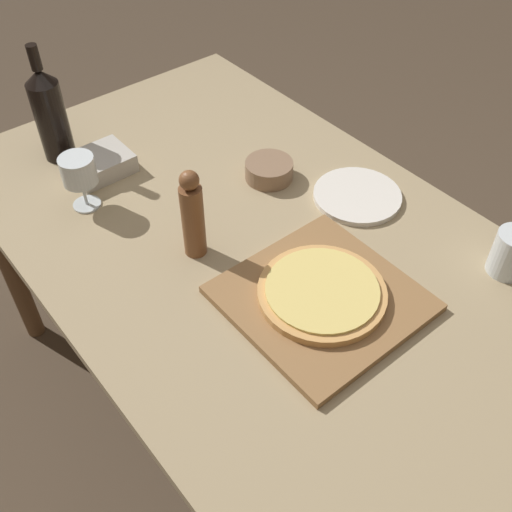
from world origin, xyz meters
The scene contains 11 objects.
ground_plane centered at (0.00, 0.00, 0.00)m, with size 12.00×12.00×0.00m, color #4C3D2D.
dining_table centered at (0.00, 0.00, 0.67)m, with size 0.96×1.59×0.76m.
cutting_board centered at (-0.02, -0.25, 0.77)m, with size 0.37×0.37×0.02m.
pizza centered at (-0.02, -0.25, 0.79)m, with size 0.27×0.27×0.02m.
wine_bottle centered at (-0.21, 0.58, 0.89)m, with size 0.08×0.08×0.32m.
pepper_mill centered at (-0.14, 0.04, 0.87)m, with size 0.05×0.05×0.23m.
wine_glass centered at (-0.25, 0.35, 0.86)m, with size 0.08×0.08×0.14m.
small_bowl centered at (0.17, 0.14, 0.79)m, with size 0.13×0.13×0.05m.
drinking_tumbler centered at (0.37, -0.45, 0.81)m, with size 0.08×0.08×0.11m.
dinner_plate centered at (0.29, -0.06, 0.77)m, with size 0.22×0.22×0.01m.
food_container centered at (-0.16, 0.45, 0.79)m, with size 0.16×0.13×0.05m.
Camera 1 is at (-0.65, -0.81, 1.73)m, focal length 42.00 mm.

